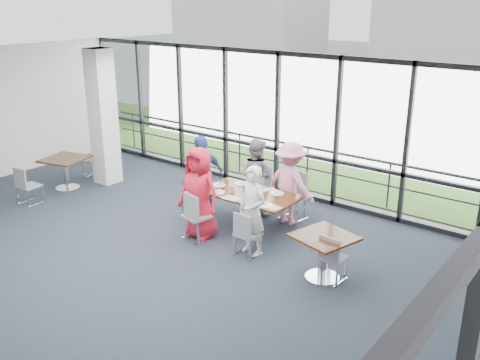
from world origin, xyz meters
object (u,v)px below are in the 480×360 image
Objects in this scene: diner_near_right at (253,211)px; chair_spare_lb at (96,160)px; chair_main_nl at (197,216)px; side_table_right at (324,243)px; chair_main_end at (196,194)px; diner_far_left at (256,177)px; chair_spare_la at (29,186)px; diner_far_right at (290,183)px; chair_spare_r at (333,257)px; chair_main_fr at (293,197)px; diner_near_left at (199,193)px; main_table at (250,200)px; side_table_left at (65,162)px; diner_end at (203,176)px; chair_main_nr at (248,234)px; chair_main_fl at (256,189)px; structural_column at (103,117)px.

diner_near_right is 1.88× the size of chair_spare_lb.
diner_near_right reaches higher than chair_main_nl.
chair_main_end is (-3.46, 0.81, -0.21)m from side_table_right.
chair_spare_la is at bearing 28.78° from diner_far_left.
diner_far_right reaches higher than chair_spare_lb.
chair_main_end is at bearing 33.88° from diner_far_left.
chair_spare_r is at bearing 144.25° from diner_far_right.
diner_far_right reaches higher than chair_main_fr.
side_table_right is 0.60× the size of diner_near_left.
diner_near_right reaches higher than main_table.
diner_far_left reaches higher than chair_spare_la.
main_table is 1.67× the size of side_table_left.
chair_spare_la reaches higher than chair_spare_r.
diner_end reaches higher than chair_main_nr.
diner_near_left is 1.82m from chair_main_fl.
chair_main_nl is 1.09× the size of chair_spare_lb.
chair_spare_r is at bearing -2.70° from diner_near_left.
diner_end is at bearing 45.36° from chair_main_fl.
chair_main_fr is at bearing 166.01° from chair_main_fl.
chair_spare_la is at bearing -165.85° from chair_spare_r.
chair_main_nr is at bearing -7.90° from diner_near_left.
chair_main_nl is (0.06, -0.14, -0.41)m from diner_near_left.
chair_main_nl is 4.20m from chair_spare_la.
chair_main_fr is at bearing 99.89° from chair_main_nr.
chair_spare_la is (-4.04, -2.80, -0.03)m from chair_main_fl.
chair_spare_r is at bearing 145.44° from chair_main_fr.
diner_end is (-1.17, -0.03, 0.24)m from main_table.
main_table is at bearing 158.75° from side_table_right.
chair_main_nr is at bearing 5.05° from chair_spare_la.
chair_spare_lb is (-4.95, 0.23, -0.19)m from main_table.
chair_main_nr is (0.64, -0.90, -0.21)m from main_table.
diner_far_right reaches higher than chair_main_fl.
main_table is at bearing 101.44° from diner_end.
diner_far_left is at bearing 147.93° from side_table_right.
chair_main_fl is 1.04× the size of chair_spare_lb.
chair_main_fr is at bearing 170.14° from chair_spare_lb.
diner_near_left reaches higher than chair_spare_lb.
side_table_right is 0.61× the size of diner_end.
diner_near_right is at bearing -10.39° from structural_column.
diner_far_left is (-0.40, 0.74, 0.18)m from main_table.
diner_far_left is at bearing 22.43° from chair_main_fr.
chair_main_nr is at bearing 109.72° from chair_main_fl.
chair_spare_r is at bearing -19.60° from main_table.
structural_column is 2.85× the size of side_table_left.
chair_main_nr is at bearing -1.33° from side_table_left.
side_table_right is 1.18× the size of chair_main_fl.
chair_spare_lb is at bearing 16.16° from chair_main_fr.
diner_far_right is at bearing 16.15° from side_table_left.
diner_far_right is 5.43m from chair_spare_lb.
chair_spare_lb is (-5.36, -0.71, -0.05)m from chair_main_fr.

